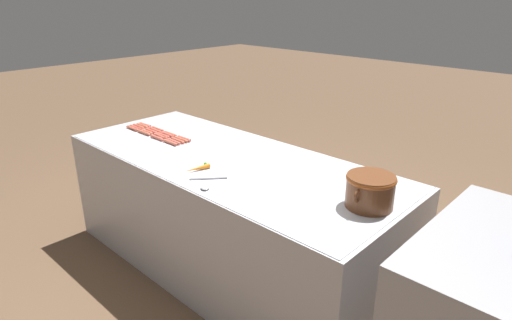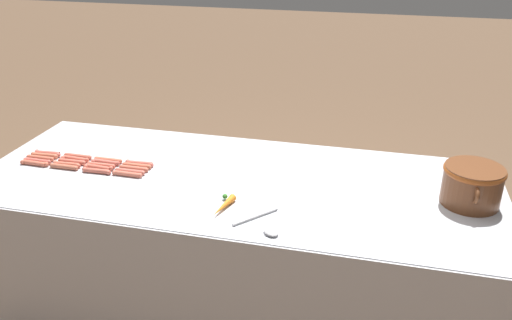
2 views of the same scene
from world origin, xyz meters
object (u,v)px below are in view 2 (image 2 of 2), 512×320
Objects in this scene: hot_dog_10 at (101,165)px; hot_dog_13 at (67,164)px; hot_dog_14 at (98,168)px; hot_dog_17 at (64,167)px; hot_dog_0 at (48,153)px; carrot at (223,206)px; hot_dog_2 at (108,160)px; hot_dog_18 at (96,171)px; hot_dog_1 at (78,156)px; serving_spoon at (266,227)px; hot_dog_7 at (136,166)px; hot_dog_9 at (72,162)px; bean_pot at (472,183)px; hot_dog_6 at (105,162)px; hot_dog_19 at (127,174)px; hot_dog_15 at (130,171)px; hot_dog_12 at (37,161)px; hot_dog_8 at (40,158)px; hot_dog_11 at (134,168)px; hot_dog_16 at (34,163)px; hot_dog_3 at (139,163)px; hot_dog_4 at (44,155)px; hot_dog_5 at (75,159)px.

hot_dog_10 is 0.17m from hot_dog_13.
hot_dog_17 is (0.03, -0.17, 0.00)m from hot_dog_14.
carrot is (0.30, 1.04, 0.00)m from hot_dog_0.
hot_dog_18 is (0.13, 0.01, 0.00)m from hot_dog_2.
hot_dog_1 reaches higher than serving_spoon.
hot_dog_1 and hot_dog_7 have the same top height.
hot_dog_7 reaches higher than serving_spoon.
hot_dog_14 is 0.67× the size of serving_spoon.
hot_dog_7 is 1.00× the size of hot_dog_9.
hot_dog_2 and hot_dog_14 have the same top height.
bean_pot is at bearing 92.83° from hot_dog_14.
hot_dog_6 is 1.70m from bean_pot.
hot_dog_19 is 0.85× the size of carrot.
hot_dog_15 is (0.03, 0.17, 0.00)m from hot_dog_10.
hot_dog_12 is 0.67× the size of serving_spoon.
hot_dog_8 and hot_dog_13 have the same top height.
hot_dog_11 is at bearing -1.81° from hot_dog_7.
hot_dog_1 is 1.00× the size of hot_dog_19.
hot_dog_12 is at bearing -89.30° from hot_dog_14.
hot_dog_0 and hot_dog_14 have the same top height.
hot_dog_10 is at bearing -111.05° from serving_spoon.
hot_dog_0 is 0.17m from hot_dog_1.
hot_dog_2 is 0.06m from hot_dog_10.
hot_dog_1 is 0.22m from hot_dog_18.
hot_dog_10 is at bearing -109.08° from carrot.
hot_dog_18 is at bearing 70.10° from hot_dog_0.
hot_dog_12 is at bearing -95.21° from hot_dog_18.
hot_dog_10 is 1.00× the size of hot_dog_19.
carrot reaches higher than hot_dog_10.
hot_dog_17 is (0.09, -0.34, 0.00)m from hot_dog_7.
hot_dog_16 is 0.50m from hot_dog_19.
hot_dog_3 and hot_dog_15 have the same top height.
hot_dog_4 is at bearing -96.01° from hot_dog_10.
hot_dog_18 is 0.85× the size of carrot.
hot_dog_19 is (0.13, 0.33, 0.00)m from hot_dog_1.
hot_dog_18 is 1.00× the size of hot_dog_19.
hot_dog_4 is 1.00× the size of hot_dog_8.
hot_dog_16 is at bearing -70.07° from hot_dog_9.
hot_dog_5 is 1.00× the size of hot_dog_13.
hot_dog_5 and hot_dog_9 have the same top height.
hot_dog_3 and hot_dog_11 have the same top height.
bean_pot is (0.01, 1.53, 0.08)m from hot_dog_3.
hot_dog_0 and hot_dog_11 have the same top height.
hot_dog_7 and hot_dog_19 have the same top height.
hot_dog_19 is at bearing -109.01° from carrot.
hot_dog_10 is 1.00× the size of hot_dog_13.
hot_dog_16 is at bearing -90.16° from hot_dog_17.
hot_dog_7 is at bearing 105.11° from hot_dog_17.
hot_dog_15 is at bearing -3.16° from hot_dog_7.
hot_dog_11 is (0.03, 0.17, 0.00)m from hot_dog_6.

